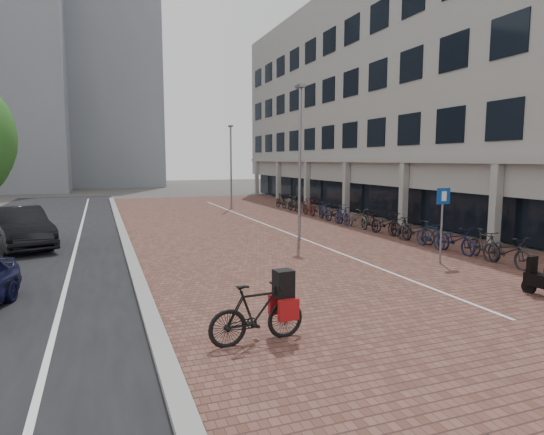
% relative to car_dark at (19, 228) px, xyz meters
% --- Properties ---
extents(ground, '(140.00, 140.00, 0.00)m').
position_rel_car_dark_xyz_m(ground, '(9.06, -10.14, -0.81)').
color(ground, '#474442').
rests_on(ground, ground).
extents(plaza_brick, '(14.50, 42.00, 0.04)m').
position_rel_car_dark_xyz_m(plaza_brick, '(11.06, 1.86, -0.80)').
color(plaza_brick, brown).
rests_on(plaza_brick, ground).
extents(street_asphalt, '(8.00, 50.00, 0.03)m').
position_rel_car_dark_xyz_m(street_asphalt, '(0.06, 1.86, -0.81)').
color(street_asphalt, black).
rests_on(street_asphalt, ground).
extents(curb, '(0.35, 42.00, 0.14)m').
position_rel_car_dark_xyz_m(curb, '(3.96, 1.86, -0.74)').
color(curb, gray).
rests_on(curb, ground).
extents(lane_line, '(0.12, 44.00, 0.00)m').
position_rel_car_dark_xyz_m(lane_line, '(2.06, 1.86, -0.79)').
color(lane_line, white).
rests_on(lane_line, street_asphalt).
extents(parking_line, '(0.10, 30.00, 0.00)m').
position_rel_car_dark_xyz_m(parking_line, '(11.26, 1.86, -0.78)').
color(parking_line, white).
rests_on(parking_line, plaza_brick).
extents(office_building, '(8.40, 40.00, 15.00)m').
position_rel_car_dark_xyz_m(office_building, '(22.02, 5.86, 7.63)').
color(office_building, gray).
rests_on(office_building, ground).
extents(bg_towers, '(33.00, 23.00, 32.00)m').
position_rel_car_dark_xyz_m(bg_towers, '(-5.28, 38.80, 13.15)').
color(bg_towers, gray).
rests_on(bg_towers, ground).
extents(car_dark, '(3.25, 5.23, 1.63)m').
position_rel_car_dark_xyz_m(car_dark, '(0.00, 0.00, 0.00)').
color(car_dark, black).
rests_on(car_dark, ground).
extents(hero_bike, '(1.96, 0.70, 1.36)m').
position_rel_car_dark_xyz_m(hero_bike, '(5.71, -12.31, -0.21)').
color(hero_bike, black).
rests_on(hero_bike, ground).
extents(parking_sign, '(0.53, 0.10, 2.53)m').
position_rel_car_dark_xyz_m(parking_sign, '(13.58, -8.07, 0.90)').
color(parking_sign, slate).
rests_on(parking_sign, ground).
extents(lamp_near, '(0.12, 0.12, 6.47)m').
position_rel_car_dark_xyz_m(lamp_near, '(10.98, -2.31, 2.42)').
color(lamp_near, slate).
rests_on(lamp_near, ground).
extents(lamp_far, '(0.12, 0.12, 5.77)m').
position_rel_car_dark_xyz_m(lamp_far, '(11.70, 11.17, 2.07)').
color(lamp_far, gray).
rests_on(lamp_far, ground).
extents(bike_row, '(1.21, 21.42, 1.05)m').
position_rel_car_dark_xyz_m(bike_row, '(15.26, 0.51, -0.29)').
color(bike_row, black).
rests_on(bike_row, ground).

